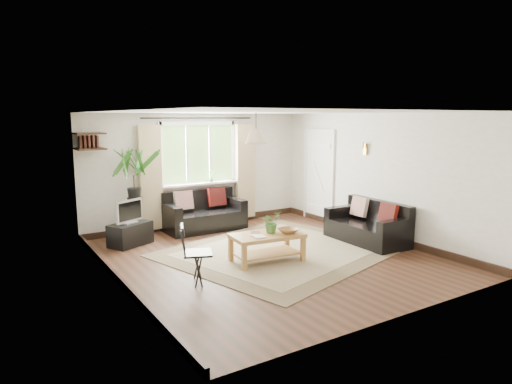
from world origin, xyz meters
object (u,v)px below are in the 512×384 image
sofa_back (204,211)px  palm_stand (135,194)px  tv_stand (130,234)px  folding_chair (198,254)px  sofa_right (367,223)px  coffee_table (267,248)px

sofa_back → palm_stand: bearing=176.7°
sofa_back → palm_stand: palm_stand is taller
sofa_back → tv_stand: size_ratio=2.15×
palm_stand → folding_chair: size_ratio=2.07×
tv_stand → folding_chair: 2.45m
sofa_right → coffee_table: size_ratio=1.37×
tv_stand → folding_chair: (0.23, -2.43, 0.21)m
sofa_back → tv_stand: sofa_back is taller
palm_stand → folding_chair: bearing=-89.9°
sofa_right → tv_stand: sofa_right is taller
palm_stand → coffee_table: bearing=-62.2°
sofa_back → palm_stand: 1.50m
sofa_right → coffee_table: sofa_right is taller
sofa_back → coffee_table: 2.49m
sofa_back → coffee_table: sofa_back is taller
sofa_back → sofa_right: size_ratio=1.05×
coffee_table → sofa_back: bearing=88.3°
coffee_table → folding_chair: (-1.34, -0.27, 0.19)m
tv_stand → palm_stand: (0.23, 0.40, 0.67)m
palm_stand → folding_chair: 2.86m
sofa_right → coffee_table: 2.22m
tv_stand → palm_stand: bearing=33.6°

